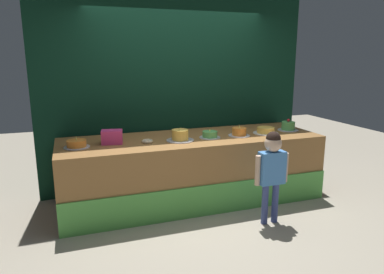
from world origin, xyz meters
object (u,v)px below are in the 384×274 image
object	(u,v)px
cake_far_left	(77,144)
cake_center_left	(210,135)
donut	(147,141)
cake_far_right	(288,126)
child_figure	(272,165)
cake_left	(180,136)
cake_right	(266,131)
pink_box	(112,137)
cake_center_right	(239,132)

from	to	relation	value
cake_far_left	cake_center_left	xyz separation A→B (m)	(1.63, -0.05, -0.00)
donut	cake_far_right	world-z (taller)	cake_far_right
donut	cake_far_right	size ratio (longest dim) A/B	0.47
child_figure	cake_left	size ratio (longest dim) A/B	3.14
donut	cake_right	world-z (taller)	cake_right
pink_box	donut	size ratio (longest dim) A/B	1.81
child_figure	cake_center_right	bearing A→B (deg)	90.07
child_figure	donut	size ratio (longest dim) A/B	8.00
cake_far_left	cake_center_left	distance (m)	1.64
donut	cake_far_right	distance (m)	2.04
pink_box	cake_right	bearing A→B (deg)	-2.91
child_figure	donut	distance (m)	1.50
cake_center_right	pink_box	bearing A→B (deg)	175.87
donut	cake_right	xyz separation A→B (m)	(1.63, -0.01, 0.02)
cake_center_right	cake_far_right	size ratio (longest dim) A/B	1.00
child_figure	cake_right	distance (m)	0.95
cake_center_right	cake_right	world-z (taller)	cake_center_right
pink_box	cake_right	size ratio (longest dim) A/B	0.71
donut	cake_far_right	bearing A→B (deg)	1.83
cake_center_left	cake_center_right	size ratio (longest dim) A/B	0.95
donut	cake_center_left	size ratio (longest dim) A/B	0.49
child_figure	cake_right	bearing A→B (deg)	63.91
cake_left	cake_center_left	world-z (taller)	cake_left
cake_center_left	cake_right	distance (m)	0.82
donut	cake_center_right	xyz separation A→B (m)	(1.23, -0.03, 0.03)
cake_far_left	cake_left	bearing A→B (deg)	-3.21
cake_left	cake_center_right	xyz separation A→B (m)	(0.82, 0.00, -0.01)
cake_center_left	pink_box	bearing A→B (deg)	175.54
child_figure	cake_center_left	distance (m)	0.96
cake_center_right	cake_right	distance (m)	0.41
cake_far_left	cake_left	size ratio (longest dim) A/B	0.85
cake_left	cake_far_right	xyz separation A→B (m)	(1.63, 0.09, -0.00)
cake_center_right	cake_right	bearing A→B (deg)	1.96
cake_far_left	cake_far_right	distance (m)	2.86
donut	cake_right	size ratio (longest dim) A/B	0.39
cake_center_right	child_figure	bearing A→B (deg)	-89.93
cake_right	cake_far_left	bearing A→B (deg)	178.74
cake_far_right	donut	bearing A→B (deg)	-178.17
child_figure	cake_far_right	bearing A→B (deg)	48.10
pink_box	cake_far_left	bearing A→B (deg)	-173.02
cake_center_left	cake_far_right	xyz separation A→B (m)	(1.23, 0.07, 0.02)
child_figure	cake_right	world-z (taller)	child_figure
pink_box	donut	xyz separation A→B (m)	(0.41, -0.09, -0.06)
cake_far_left	cake_far_right	size ratio (longest dim) A/B	1.02
cake_center_left	cake_center_right	xyz separation A→B (m)	(0.41, -0.02, 0.01)
cake_center_right	cake_far_right	bearing A→B (deg)	6.37
pink_box	cake_left	distance (m)	0.83
cake_far_left	cake_center_left	bearing A→B (deg)	-1.60
cake_right	cake_center_right	bearing A→B (deg)	-178.04
cake_far_right	cake_right	bearing A→B (deg)	-169.29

